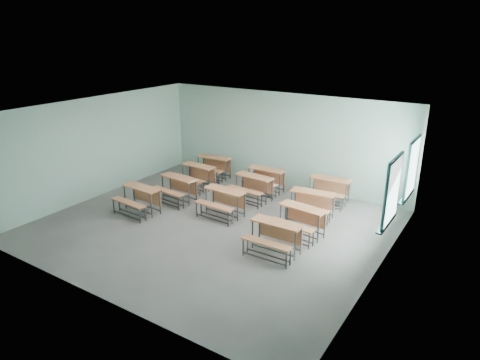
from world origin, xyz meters
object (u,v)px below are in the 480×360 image
(desk_unit_r0c2, at_px, (274,234))
(desk_unit_r1c2, at_px, (300,217))
(desk_unit_r2c0, at_px, (196,173))
(desk_unit_r1c0, at_px, (176,185))
(desk_unit_r3c0, at_px, (212,164))
(desk_unit_r3c1, at_px, (265,177))
(desk_unit_r2c2, at_px, (311,201))
(desk_unit_r3c2, at_px, (328,187))
(desk_unit_r2c1, at_px, (252,184))
(desk_unit_r1c1, at_px, (223,199))
(desk_unit_r0c0, at_px, (139,196))

(desk_unit_r0c2, xyz_separation_m, desk_unit_r1c2, (0.12, 1.19, 0.00))
(desk_unit_r2c0, bearing_deg, desk_unit_r1c0, -76.15)
(desk_unit_r3c0, height_order, desk_unit_r3c1, same)
(desk_unit_r3c0, bearing_deg, desk_unit_r2c2, -19.91)
(desk_unit_r3c2, bearing_deg, desk_unit_r2c1, -155.58)
(desk_unit_r3c0, bearing_deg, desk_unit_r3c2, -2.60)
(desk_unit_r3c0, bearing_deg, desk_unit_r1c1, -52.29)
(desk_unit_r0c0, relative_size, desk_unit_r2c0, 1.00)
(desk_unit_r1c1, xyz_separation_m, desk_unit_r3c1, (0.06, 2.35, 0.00))
(desk_unit_r0c2, xyz_separation_m, desk_unit_r1c1, (-2.32, 1.14, 0.00))
(desk_unit_r1c2, distance_m, desk_unit_r2c2, 1.19)
(desk_unit_r0c0, xyz_separation_m, desk_unit_r2c0, (0.11, 2.58, 0.00))
(desk_unit_r1c1, xyz_separation_m, desk_unit_r2c1, (0.09, 1.50, 0.00))
(desk_unit_r3c0, bearing_deg, desk_unit_r0c0, -93.38)
(desk_unit_r2c1, distance_m, desk_unit_r3c1, 0.85)
(desk_unit_r1c1, height_order, desk_unit_r2c2, same)
(desk_unit_r0c0, distance_m, desk_unit_r3c0, 3.67)
(desk_unit_r3c0, bearing_deg, desk_unit_r2c1, -27.45)
(desk_unit_r1c0, xyz_separation_m, desk_unit_r1c1, (1.86, -0.13, 0.00))
(desk_unit_r2c1, bearing_deg, desk_unit_r1c2, -27.09)
(desk_unit_r3c2, bearing_deg, desk_unit_r0c0, -142.55)
(desk_unit_r2c0, xyz_separation_m, desk_unit_r2c1, (2.18, 0.07, 0.00))
(desk_unit_r3c1, bearing_deg, desk_unit_r1c1, -92.35)
(desk_unit_r1c0, relative_size, desk_unit_r2c2, 0.99)
(desk_unit_r3c0, relative_size, desk_unit_r3c1, 1.03)
(desk_unit_r1c0, relative_size, desk_unit_r2c1, 1.00)
(desk_unit_r1c1, bearing_deg, desk_unit_r2c1, 89.66)
(desk_unit_r2c0, relative_size, desk_unit_r3c2, 1.01)
(desk_unit_r3c1, bearing_deg, desk_unit_r2c1, -89.15)
(desk_unit_r0c0, relative_size, desk_unit_r1c0, 0.99)
(desk_unit_r0c2, xyz_separation_m, desk_unit_r3c2, (-0.12, 3.74, 0.00))
(desk_unit_r0c2, xyz_separation_m, desk_unit_r3c0, (-4.53, 3.66, 0.00))
(desk_unit_r2c2, xyz_separation_m, desk_unit_r3c0, (-4.44, 1.30, 0.00))
(desk_unit_r0c0, xyz_separation_m, desk_unit_r1c1, (2.20, 1.15, 0.00))
(desk_unit_r1c0, bearing_deg, desk_unit_r2c2, 19.88)
(desk_unit_r0c2, distance_m, desk_unit_r3c2, 3.74)
(desk_unit_r0c2, relative_size, desk_unit_r2c1, 0.96)
(desk_unit_r2c1, bearing_deg, desk_unit_r1c0, -140.28)
(desk_unit_r1c1, relative_size, desk_unit_r3c0, 0.99)
(desk_unit_r1c0, xyz_separation_m, desk_unit_r1c2, (4.30, -0.08, 0.00))
(desk_unit_r1c0, xyz_separation_m, desk_unit_r3c1, (1.93, 2.22, 0.00))
(desk_unit_r0c0, relative_size, desk_unit_r3c2, 1.01)
(desk_unit_r2c2, bearing_deg, desk_unit_r1c1, -157.63)
(desk_unit_r2c0, relative_size, desk_unit_r3c0, 1.00)
(desk_unit_r3c0, xyz_separation_m, desk_unit_r3c1, (2.28, -0.17, 0.00))
(desk_unit_r0c0, height_order, desk_unit_r3c1, same)
(desk_unit_r1c2, relative_size, desk_unit_r3c0, 1.03)
(desk_unit_r3c1, height_order, desk_unit_r3c2, same)
(desk_unit_r1c2, xyz_separation_m, desk_unit_r3c2, (-0.24, 2.55, 0.00))
(desk_unit_r1c2, distance_m, desk_unit_r2c0, 4.73)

